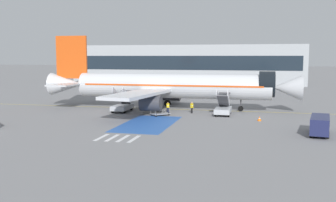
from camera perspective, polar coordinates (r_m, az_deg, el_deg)
ground_plane at (r=63.65m, az=-0.41°, el=-1.17°), size 600.00×600.00×0.00m
apron_leadline_yellow at (r=63.42m, az=0.67°, el=-1.19°), size 74.95×0.60×0.01m
apron_stand_patch_blue at (r=49.80m, az=-2.94°, el=-3.31°), size 6.25×13.26×0.01m
apron_walkway_bar_0 at (r=42.08m, az=-9.63°, el=-5.21°), size 0.44×3.60×0.01m
apron_walkway_bar_1 at (r=41.63m, az=-8.10°, el=-5.31°), size 0.44×3.60×0.01m
apron_walkway_bar_2 at (r=41.21m, az=-6.54°, el=-5.41°), size 0.44×3.60×0.01m
apron_walkway_bar_3 at (r=40.83m, az=-4.95°, el=-5.50°), size 0.44×3.60×0.01m
airliner at (r=63.18m, az=0.07°, el=2.20°), size 41.21×32.38×11.93m
boarding_stairs_forward at (r=57.58m, az=8.00°, el=-1.06°), size 2.23×5.24×3.94m
boarding_stairs_aft at (r=60.90m, az=-6.66°, el=-0.62°), size 2.23×5.24×3.97m
fuel_tanker at (r=88.41m, az=-1.30°, el=2.11°), size 8.72×3.64×3.45m
service_van_1 at (r=45.57m, az=21.19°, el=-3.11°), size 2.70×5.72×2.02m
baggage_cart at (r=56.64m, az=-1.13°, el=-1.86°), size 2.90×2.90×0.87m
ground_crew_0 at (r=58.82m, az=3.48°, el=-0.84°), size 0.44×0.48×1.71m
ground_crew_1 at (r=59.45m, az=-0.03°, el=-0.82°), size 0.49×0.39×1.61m
traffic_cone_0 at (r=53.27m, az=13.13°, el=-2.49°), size 0.56×0.56×0.62m
terminal_building at (r=124.06m, az=2.67°, el=5.32°), size 71.62×12.10×11.97m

